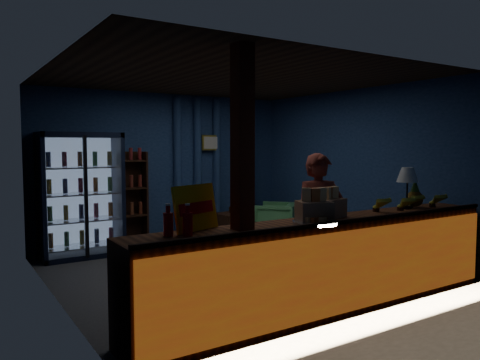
# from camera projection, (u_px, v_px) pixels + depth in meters

# --- Properties ---
(ground) EXTENTS (4.60, 4.60, 0.00)m
(ground) POSITION_uv_depth(u_px,v_px,m) (231.00, 269.00, 6.45)
(ground) COLOR #515154
(ground) RESTS_ON ground
(room_walls) EXTENTS (4.60, 4.60, 4.60)m
(room_walls) POSITION_uv_depth(u_px,v_px,m) (231.00, 155.00, 6.33)
(room_walls) COLOR navy
(room_walls) RESTS_ON ground
(counter) EXTENTS (4.40, 0.57, 0.99)m
(counter) POSITION_uv_depth(u_px,v_px,m) (328.00, 265.00, 4.81)
(counter) COLOR brown
(counter) RESTS_ON ground
(support_post) EXTENTS (0.16, 0.16, 2.60)m
(support_post) POSITION_uv_depth(u_px,v_px,m) (242.00, 191.00, 4.19)
(support_post) COLOR maroon
(support_post) RESTS_ON ground
(beverage_cooler) EXTENTS (1.20, 0.62, 1.90)m
(beverage_cooler) POSITION_uv_depth(u_px,v_px,m) (80.00, 196.00, 7.15)
(beverage_cooler) COLOR black
(beverage_cooler) RESTS_ON ground
(bottle_shelf) EXTENTS (0.50, 0.28, 1.60)m
(bottle_shelf) POSITION_uv_depth(u_px,v_px,m) (130.00, 200.00, 7.74)
(bottle_shelf) COLOR black
(bottle_shelf) RESTS_ON ground
(curtain_folds) EXTENTS (1.74, 0.14, 2.50)m
(curtain_folds) POSITION_uv_depth(u_px,v_px,m) (217.00, 167.00, 8.68)
(curtain_folds) COLOR navy
(curtain_folds) RESTS_ON room_walls
(framed_picture) EXTENTS (0.36, 0.04, 0.28)m
(framed_picture) POSITION_uv_depth(u_px,v_px,m) (211.00, 143.00, 8.53)
(framed_picture) COLOR yellow
(framed_picture) RESTS_ON room_walls
(shopkeeper) EXTENTS (0.70, 0.59, 1.62)m
(shopkeeper) POSITION_uv_depth(u_px,v_px,m) (319.00, 222.00, 5.50)
(shopkeeper) COLOR maroon
(shopkeeper) RESTS_ON ground
(green_chair) EXTENTS (1.01, 1.01, 0.66)m
(green_chair) POSITION_uv_depth(u_px,v_px,m) (277.00, 220.00, 8.56)
(green_chair) COLOR #63C670
(green_chair) RESTS_ON ground
(side_table) EXTENTS (0.65, 0.52, 0.63)m
(side_table) POSITION_uv_depth(u_px,v_px,m) (232.00, 228.00, 8.17)
(side_table) COLOR black
(side_table) RESTS_ON ground
(yellow_sign) EXTENTS (0.52, 0.28, 0.41)m
(yellow_sign) POSITION_uv_depth(u_px,v_px,m) (196.00, 208.00, 4.14)
(yellow_sign) COLOR yellow
(yellow_sign) RESTS_ON counter
(soda_bottles) EXTENTS (0.23, 0.16, 0.27)m
(soda_bottles) POSITION_uv_depth(u_px,v_px,m) (178.00, 223.00, 3.90)
(soda_bottles) COLOR red
(soda_bottles) RESTS_ON counter
(snack_box_left) EXTENTS (0.40, 0.37, 0.34)m
(snack_box_left) POSITION_uv_depth(u_px,v_px,m) (314.00, 210.00, 4.60)
(snack_box_left) COLOR #8F6445
(snack_box_left) RESTS_ON counter
(snack_box_centre) EXTENTS (0.35, 0.31, 0.32)m
(snack_box_centre) POSITION_uv_depth(u_px,v_px,m) (329.00, 206.00, 4.93)
(snack_box_centre) COLOR #8F6445
(snack_box_centre) RESTS_ON counter
(pastry_tray) EXTENTS (0.44, 0.44, 0.07)m
(pastry_tray) POSITION_uv_depth(u_px,v_px,m) (315.00, 221.00, 4.52)
(pastry_tray) COLOR silver
(pastry_tray) RESTS_ON counter
(banana_bunches) EXTENTS (1.16, 0.32, 0.19)m
(banana_bunches) POSITION_uv_depth(u_px,v_px,m) (408.00, 202.00, 5.49)
(banana_bunches) COLOR yellow
(banana_bunches) RESTS_ON counter
(table_lamp) EXTENTS (0.25, 0.25, 0.50)m
(table_lamp) POSITION_uv_depth(u_px,v_px,m) (407.00, 176.00, 5.54)
(table_lamp) COLOR black
(table_lamp) RESTS_ON counter
(pineapple) EXTENTS (0.20, 0.20, 0.34)m
(pineapple) POSITION_uv_depth(u_px,v_px,m) (415.00, 196.00, 5.66)
(pineapple) COLOR brown
(pineapple) RESTS_ON counter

